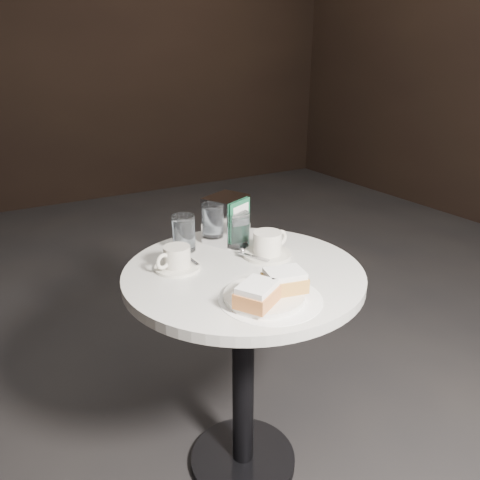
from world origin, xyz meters
name	(u,v)px	position (x,y,z in m)	size (l,w,h in m)	color
ground	(243,462)	(0.00, 0.00, 0.00)	(7.00, 7.00, 0.00)	black
cafe_table	(243,328)	(0.00, 0.00, 0.55)	(0.70, 0.70, 0.74)	black
sugar_spill	(270,299)	(-0.03, -0.19, 0.75)	(0.27, 0.27, 0.00)	white
beignet_plate	(268,291)	(-0.04, -0.19, 0.77)	(0.25, 0.25, 0.07)	white
coffee_cup_left	(177,259)	(-0.17, 0.10, 0.78)	(0.17, 0.17, 0.07)	silver
coffee_cup_right	(268,246)	(0.12, 0.05, 0.78)	(0.18, 0.18, 0.08)	silver
water_glass_left	(184,233)	(-0.09, 0.22, 0.80)	(0.07, 0.07, 0.12)	white
water_glass_right	(238,230)	(0.08, 0.16, 0.80)	(0.09, 0.09, 0.12)	silver
napkin_dispenser	(226,219)	(0.07, 0.22, 0.82)	(0.16, 0.15, 0.15)	silver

